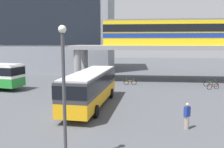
% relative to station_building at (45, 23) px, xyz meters
% --- Properties ---
extents(ground_plane, '(120.00, 120.00, 0.00)m').
position_rel_station_building_xyz_m(ground_plane, '(13.98, -21.45, -9.84)').
color(ground_plane, '#47494F').
extents(station_building, '(28.72, 13.67, 19.67)m').
position_rel_station_building_xyz_m(station_building, '(0.00, 0.00, 0.00)').
color(station_building, gray).
rests_on(station_building, ground_plane).
extents(elevated_platform, '(33.86, 6.60, 5.36)m').
position_rel_station_building_xyz_m(elevated_platform, '(26.60, -13.35, -5.17)').
color(elevated_platform, gray).
rests_on(elevated_platform, ground_plane).
extents(train, '(24.41, 2.96, 3.84)m').
position_rel_station_building_xyz_m(train, '(26.71, -13.35, -2.51)').
color(train, yellow).
rests_on(train, elevated_platform).
extents(bus_main, '(3.48, 11.22, 3.22)m').
position_rel_station_building_xyz_m(bus_main, '(15.28, -28.79, -7.85)').
color(bus_main, orange).
rests_on(bus_main, ground_plane).
extents(bicycle_green, '(1.76, 0.47, 1.04)m').
position_rel_station_building_xyz_m(bicycle_green, '(29.32, -17.85, -9.48)').
color(bicycle_green, black).
rests_on(bicycle_green, ground_plane).
extents(bicycle_red, '(1.69, 0.72, 1.04)m').
position_rel_station_building_xyz_m(bicycle_red, '(29.04, -19.65, -9.48)').
color(bicycle_red, black).
rests_on(bicycle_red, ground_plane).
extents(bicycle_orange, '(1.79, 0.25, 1.04)m').
position_rel_station_building_xyz_m(bicycle_orange, '(18.65, -17.54, -9.48)').
color(bicycle_orange, black).
rests_on(bicycle_orange, ground_plane).
extents(pedestrian_by_bike_rack, '(0.48, 0.45, 1.83)m').
position_rel_station_building_xyz_m(pedestrian_by_bike_rack, '(22.79, -33.80, -8.97)').
color(pedestrian_by_bike_rack, gray).
rests_on(pedestrian_by_bike_rack, ground_plane).
extents(lamp_post, '(0.36, 0.36, 6.65)m').
position_rel_station_building_xyz_m(lamp_post, '(15.97, -39.20, -5.94)').
color(lamp_post, '#3F3F44').
rests_on(lamp_post, ground_plane).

